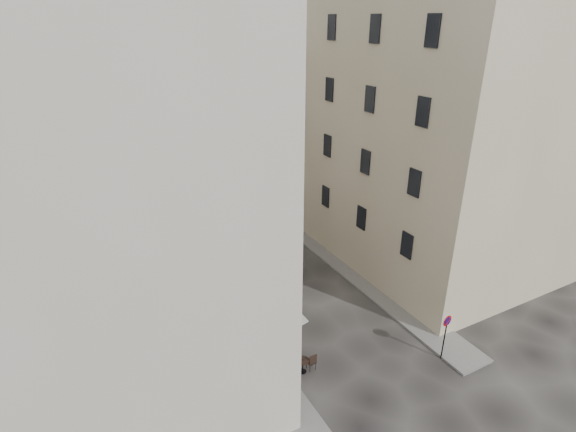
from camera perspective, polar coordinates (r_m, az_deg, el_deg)
ground at (r=24.64m, az=5.07°, el=-13.79°), size 90.00×90.00×0.00m
sidewalk_left at (r=25.92m, az=-8.47°, el=-11.67°), size 2.00×22.00×0.12m
sidewalk_right at (r=28.81m, az=9.43°, el=-7.75°), size 2.00×18.00×0.12m
building_left at (r=19.72m, az=-25.99°, el=7.64°), size 12.20×16.20×20.60m
building_right at (r=29.66m, az=19.57°, el=11.45°), size 12.20×14.20×18.60m
building_back at (r=36.97m, az=-12.41°, el=14.49°), size 18.20×10.20×18.60m
cafe_storefront at (r=22.61m, az=-5.62°, el=-11.80°), size 1.74×7.30×3.50m
stone_steps at (r=34.05m, az=-6.40°, el=-1.69°), size 9.00×3.15×0.80m
bollard_near at (r=22.35m, az=-0.77°, el=-16.56°), size 0.12×0.12×0.98m
bollard_mid at (r=24.85m, az=-4.55°, el=-11.88°), size 0.12×0.12×0.98m
bollard_far at (r=27.58m, az=-7.52°, el=-8.06°), size 0.12×0.12×0.98m
no_parking_sign at (r=22.79m, az=19.44°, el=-13.33°), size 0.56×0.12×2.47m
bistro_table_a at (r=21.70m, az=1.82°, el=-18.29°), size 1.28×0.60×0.90m
bistro_table_b at (r=23.23m, az=-0.81°, el=-14.89°), size 1.32×0.62×0.93m
bistro_table_c at (r=24.13m, az=-2.57°, el=-13.21°), size 1.33×0.62×0.94m
bistro_table_d at (r=25.20m, az=-3.62°, el=-11.32°), size 1.43×0.67×1.00m
bistro_table_e at (r=25.86m, az=-6.53°, el=-10.63°), size 1.22×0.57×0.86m
pedestrian at (r=24.68m, az=-2.53°, el=-11.23°), size 0.68×0.52×1.67m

